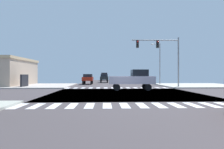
{
  "coord_description": "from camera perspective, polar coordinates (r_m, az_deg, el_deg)",
  "views": [
    {
      "loc": [
        -1.9,
        -18.33,
        1.77
      ],
      "look_at": [
        -1.07,
        3.15,
        1.79
      ],
      "focal_mm": 30.88,
      "sensor_mm": 36.0,
      "label": 1
    }
  ],
  "objects": [
    {
      "name": "sedan_inner_5",
      "position": [
        35.92,
        -7.16,
        -1.09
      ],
      "size": [
        1.8,
        4.3,
        1.88
      ],
      "rotation": [
        0.0,
        0.0,
        3.14
      ],
      "color": "black",
      "rests_on": "ground"
    },
    {
      "name": "sidewalk_corner_nw",
      "position": [
        32.34,
        -22.31,
        -3.06
      ],
      "size": [
        12.0,
        12.0,
        0.14
      ],
      "color": "#B7ACA4",
      "rests_on": "ground"
    },
    {
      "name": "sedan_farside_1",
      "position": [
        43.34,
        -2.34,
        -0.91
      ],
      "size": [
        1.8,
        4.3,
        1.88
      ],
      "rotation": [
        0.0,
        0.0,
        3.14
      ],
      "color": "black",
      "rests_on": "ground"
    },
    {
      "name": "crosswalk_far",
      "position": [
        25.74,
        1.48,
        -3.99
      ],
      "size": [
        13.5,
        2.0,
        0.01
      ],
      "color": "silver",
      "rests_on": "ground"
    },
    {
      "name": "traffic_signal_mast",
      "position": [
        27.41,
        14.24,
        6.92
      ],
      "size": [
        6.55,
        0.55,
        6.9
      ],
      "color": "gray",
      "rests_on": "ground"
    },
    {
      "name": "pickup_nearside_1",
      "position": [
        57.98,
        -2.3,
        -0.52
      ],
      "size": [
        2.0,
        5.1,
        2.35
      ],
      "rotation": [
        0.0,
        0.0,
        3.14
      ],
      "color": "black",
      "rests_on": "ground"
    },
    {
      "name": "pickup_queued_2",
      "position": [
        22.07,
        6.28,
        -1.29
      ],
      "size": [
        5.1,
        2.0,
        2.35
      ],
      "rotation": [
        0.0,
        0.0,
        4.71
      ],
      "color": "black",
      "rests_on": "ground"
    },
    {
      "name": "sidewalk_corner_ne",
      "position": [
        33.83,
        23.96,
        -2.93
      ],
      "size": [
        12.0,
        12.0,
        0.14
      ],
      "color": "#B2ADA3",
      "rests_on": "ground"
    },
    {
      "name": "ground",
      "position": [
        18.51,
        3.71,
        -5.62
      ],
      "size": [
        90.0,
        90.0,
        0.05
      ],
      "color": "#433B3E"
    },
    {
      "name": "street_lamp",
      "position": [
        35.04,
        13.58,
        4.26
      ],
      "size": [
        1.78,
        0.32,
        7.27
      ],
      "color": "gray",
      "rests_on": "ground"
    },
    {
      "name": "crosswalk_near",
      "position": [
        11.29,
        6.29,
        -9.05
      ],
      "size": [
        13.5,
        2.0,
        0.01
      ],
      "color": "silver",
      "rests_on": "ground"
    }
  ]
}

